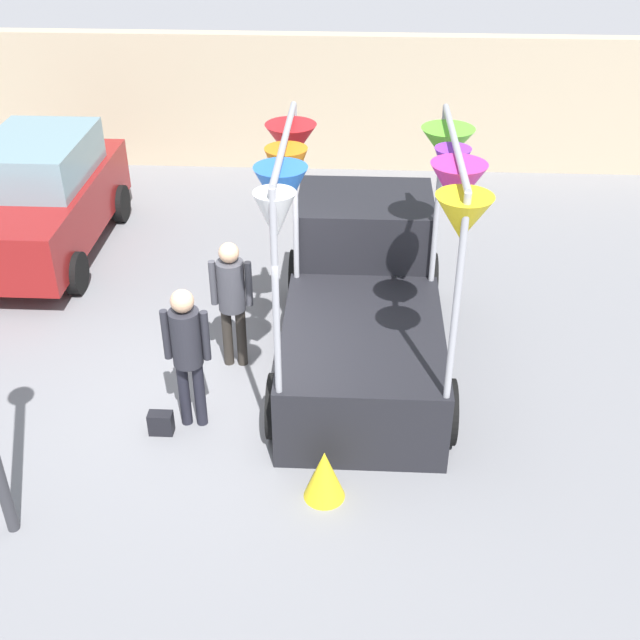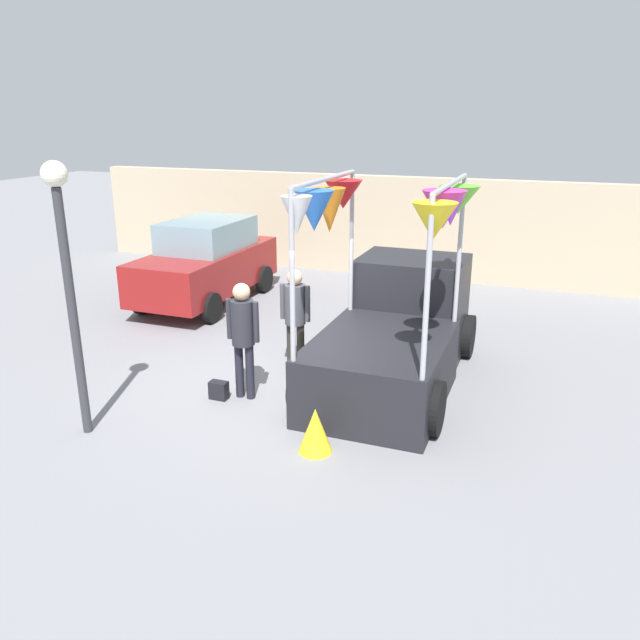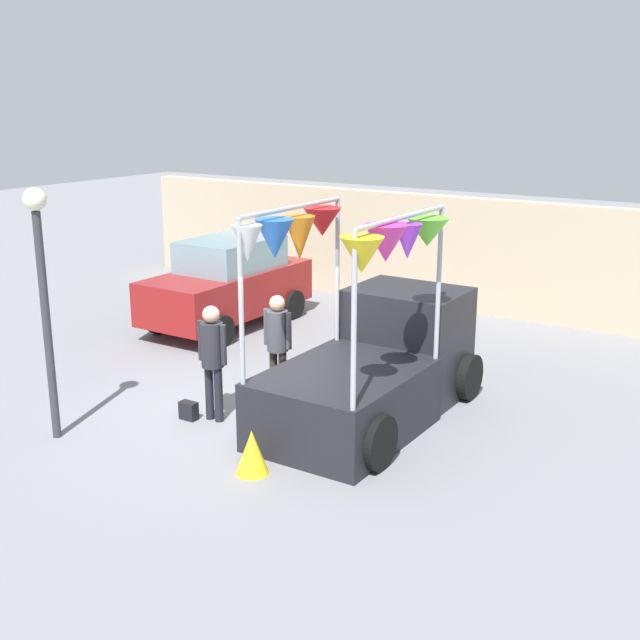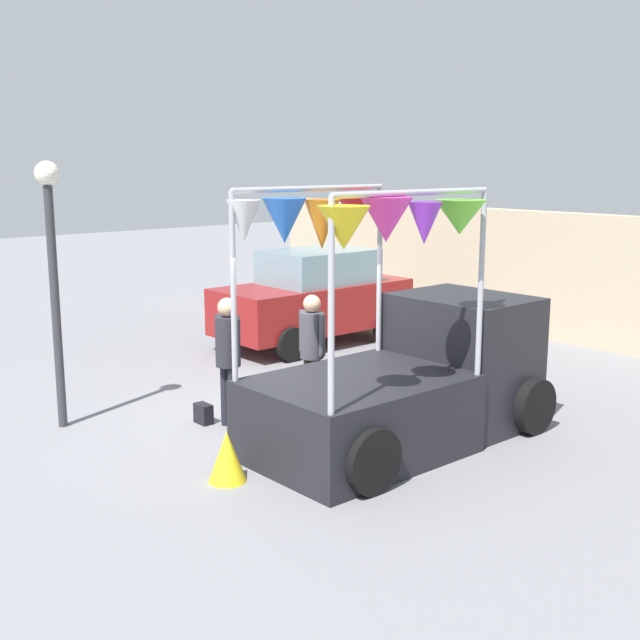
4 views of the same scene
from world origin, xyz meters
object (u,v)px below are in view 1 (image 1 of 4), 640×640
(parked_car, at_px, (42,198))
(person_customer, at_px, (187,345))
(person_vendor, at_px, (232,293))
(folded_kite_bundle_sunflower, at_px, (324,475))
(handbag, at_px, (161,423))
(vendor_truck, at_px, (363,291))

(parked_car, height_order, person_customer, parked_car)
(person_vendor, relative_size, folded_kite_bundle_sunflower, 2.92)
(person_vendor, xyz_separation_m, folded_kite_bundle_sunflower, (1.27, -2.35, -0.77))
(handbag, distance_m, folded_kite_bundle_sunflower, 2.15)
(vendor_truck, relative_size, folded_kite_bundle_sunflower, 6.93)
(parked_car, bearing_deg, person_vendor, -40.92)
(vendor_truck, height_order, parked_car, vendor_truck)
(folded_kite_bundle_sunflower, bearing_deg, person_customer, 144.72)
(handbag, height_order, folded_kite_bundle_sunflower, folded_kite_bundle_sunflower)
(parked_car, relative_size, folded_kite_bundle_sunflower, 6.67)
(vendor_truck, bearing_deg, folded_kite_bundle_sunflower, -97.83)
(parked_car, relative_size, person_customer, 2.21)
(parked_car, distance_m, person_vendor, 4.59)
(person_vendor, distance_m, folded_kite_bundle_sunflower, 2.78)
(person_vendor, bearing_deg, person_customer, -104.52)
(vendor_truck, bearing_deg, person_vendor, -168.58)
(person_vendor, bearing_deg, vendor_truck, 11.42)
(vendor_truck, height_order, person_vendor, vendor_truck)
(vendor_truck, height_order, handbag, vendor_truck)
(person_vendor, bearing_deg, parked_car, 139.08)
(person_customer, distance_m, person_vendor, 1.27)
(handbag, bearing_deg, vendor_truck, 37.37)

